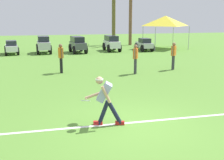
# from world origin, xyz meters

# --- Properties ---
(ground_plane) EXTENTS (80.00, 80.00, 0.00)m
(ground_plane) POSITION_xyz_m (0.00, 0.00, 0.00)
(ground_plane) COLOR #588B33
(field_line_paint) EXTENTS (18.46, 0.16, 0.01)m
(field_line_paint) POSITION_xyz_m (0.00, 0.19, 0.00)
(field_line_paint) COLOR white
(field_line_paint) RESTS_ON ground_plane
(frisbee_thrower) EXTENTS (1.08, 0.63, 1.39)m
(frisbee_thrower) POSITION_xyz_m (-0.80, 0.23, 0.79)
(frisbee_thrower) COLOR #191E38
(frisbee_thrower) RESTS_ON ground_plane
(frisbee_in_flight) EXTENTS (0.35, 0.34, 0.12)m
(frisbee_in_flight) POSITION_xyz_m (-1.29, 0.56, 0.64)
(frisbee_in_flight) COLOR white
(teammate_near_sideline) EXTENTS (0.39, 0.41, 1.56)m
(teammate_near_sideline) POSITION_xyz_m (4.72, 7.49, 0.94)
(teammate_near_sideline) COLOR #33333D
(teammate_near_sideline) RESTS_ON ground_plane
(teammate_midfield) EXTENTS (0.34, 0.46, 1.56)m
(teammate_midfield) POSITION_xyz_m (2.25, 6.87, 0.94)
(teammate_midfield) COLOR #33333D
(teammate_midfield) RESTS_ON ground_plane
(teammate_deep) EXTENTS (0.27, 0.50, 1.56)m
(teammate_deep) POSITION_xyz_m (-1.55, 8.04, 0.94)
(teammate_deep) COLOR black
(teammate_deep) RESTS_ON ground_plane
(parked_car_slot_b) EXTENTS (1.35, 2.30, 1.10)m
(parked_car_slot_b) POSITION_xyz_m (-4.99, 16.73, 0.56)
(parked_car_slot_b) COLOR silver
(parked_car_slot_b) RESTS_ON ground_plane
(parked_car_slot_c) EXTENTS (1.27, 2.39, 1.40)m
(parked_car_slot_c) POSITION_xyz_m (-2.47, 16.80, 0.74)
(parked_car_slot_c) COLOR #B7BABF
(parked_car_slot_c) RESTS_ON ground_plane
(parked_car_slot_d) EXTENTS (1.39, 2.49, 1.34)m
(parked_car_slot_d) POSITION_xyz_m (0.31, 16.54, 0.72)
(parked_car_slot_d) COLOR #474C51
(parked_car_slot_d) RESTS_ON ground_plane
(parked_car_slot_e) EXTENTS (1.22, 2.43, 1.34)m
(parked_car_slot_e) POSITION_xyz_m (3.36, 17.03, 0.72)
(parked_car_slot_e) COLOR silver
(parked_car_slot_e) RESTS_ON ground_plane
(parked_car_slot_f) EXTENTS (1.15, 2.23, 1.10)m
(parked_car_slot_f) POSITION_xyz_m (6.21, 16.48, 0.56)
(parked_car_slot_f) COLOR #B7BABF
(parked_car_slot_f) RESTS_ON ground_plane
(palm_tree_left_of_centre) EXTENTS (3.38, 3.38, 5.80)m
(palm_tree_left_of_centre) POSITION_xyz_m (4.89, 22.60, 3.37)
(palm_tree_left_of_centre) COLOR brown
(palm_tree_left_of_centre) RESTS_ON ground_plane
(palm_tree_right_of_centre) EXTENTS (3.35, 2.79, 5.41)m
(palm_tree_right_of_centre) POSITION_xyz_m (6.49, 21.62, 3.18)
(palm_tree_right_of_centre) COLOR brown
(palm_tree_right_of_centre) RESTS_ON ground_plane
(event_tent) EXTENTS (3.43, 3.43, 3.04)m
(event_tent) POSITION_xyz_m (8.80, 17.97, 2.56)
(event_tent) COLOR #B2B5BA
(event_tent) RESTS_ON ground_plane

